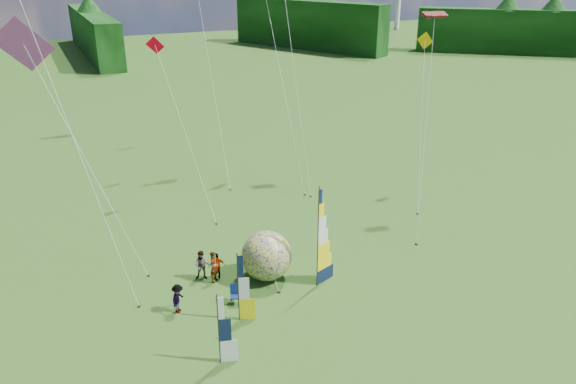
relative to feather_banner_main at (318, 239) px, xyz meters
name	(u,v)px	position (x,y,z in m)	size (l,w,h in m)	color
ground	(341,321)	(-0.44, -3.38, -2.79)	(220.00, 220.00, 0.00)	#47792C
treeline_ring	(344,249)	(-0.44, -3.38, 1.21)	(210.00, 210.00, 8.00)	#215C1E
feather_banner_main	(318,239)	(0.00, 0.00, 0.00)	(1.50, 0.10, 5.58)	#0D193A
side_banner_left	(238,289)	(-4.90, -1.19, -0.99)	(1.00, 0.10, 3.61)	yellow
side_banner_far	(219,331)	(-6.75, -3.76, -1.10)	(1.00, 0.10, 3.39)	white
bol_inflatable	(267,256)	(-2.16, 1.84, -1.41)	(2.76, 2.76, 2.76)	navy
spectator_a	(214,267)	(-4.87, 2.71, -1.89)	(0.66, 0.43, 1.80)	#66594C
spectator_b	(202,265)	(-5.39, 3.25, -1.94)	(0.83, 0.41, 1.70)	#66594C
spectator_c	(178,299)	(-7.41, 0.75, -2.02)	(1.00, 0.37, 1.55)	#66594C
spectator_d	(217,266)	(-4.64, 2.93, -2.01)	(0.91, 0.37, 1.56)	#66594C
camp_chair	(236,295)	(-4.57, 0.22, -2.28)	(0.59, 0.59, 1.03)	#0A1D41
kite_whale	(274,30)	(5.22, 17.45, 8.40)	(3.21, 14.98, 22.39)	black
kite_rainbow_delta	(83,139)	(-10.17, 8.14, 4.50)	(9.37, 11.99, 14.58)	#F31007
kite_parafoil	(427,115)	(10.02, 4.52, 4.44)	(7.85, 9.31, 14.47)	#A21E17
small_kite_red	(185,125)	(-3.29, 13.15, 3.09)	(3.50, 9.62, 11.77)	#EB0019
small_kite_orange	(295,67)	(5.96, 15.23, 5.95)	(4.30, 11.53, 17.49)	#FF8E03
small_kite_yellow	(422,117)	(12.44, 7.96, 3.12)	(6.12, 8.08, 11.82)	#D8A400
small_kite_pink	(76,138)	(-10.72, 5.03, 5.52)	(5.39, 8.31, 16.63)	#F130B5
small_kite_green	(207,46)	(0.47, 19.36, 7.29)	(2.57, 11.72, 20.16)	green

